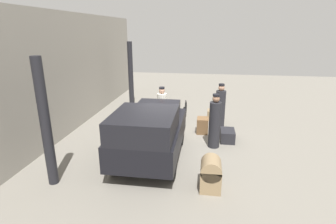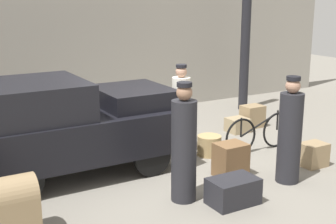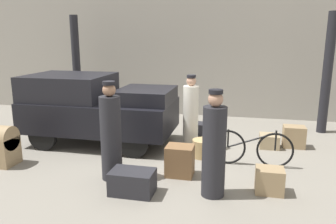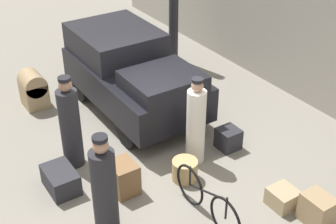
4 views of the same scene
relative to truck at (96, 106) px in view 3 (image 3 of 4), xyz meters
The scene contains 17 objects.
ground_plane 2.01m from the truck, 15.35° to the right, with size 30.00×30.00×0.00m, color gray.
station_building_facade 4.20m from the truck, 64.66° to the left, with size 16.00×0.15×4.50m.
canopy_pillar_left 2.89m from the truck, 126.65° to the left, with size 0.25×0.25×3.29m.
canopy_pillar_right 6.24m from the truck, 21.22° to the left, with size 0.25×0.25×3.29m.
truck is the anchor object (origin of this frame).
bicycle 3.89m from the truck, 11.06° to the right, with size 1.69×0.04×0.79m.
wicker_basket 2.88m from the truck, ahead, with size 0.47×0.47×0.40m.
porter_with_bicycle 2.30m from the truck, 58.46° to the right, with size 0.39×0.39×1.86m.
conductor_in_dark_uniform 3.84m from the truck, 35.40° to the right, with size 0.39×0.39×1.82m.
porter_lifting_near_truck 2.39m from the truck, ahead, with size 0.36×0.36×1.78m.
trunk_wicker_pale 2.95m from the truck, 32.48° to the right, with size 0.52×0.43×0.60m.
trunk_barrel_dark 2.33m from the truck, 126.20° to the right, with size 0.63×0.52×0.85m.
suitcase_small_leather 2.66m from the truck, 19.17° to the left, with size 0.42×0.41×0.43m.
trunk_umber_medium 4.93m from the truck, ahead, with size 0.51×0.40×0.52m.
suitcase_black_upright 4.35m from the truck, ahead, with size 0.46×0.45×0.33m.
trunk_large_brown 3.12m from the truck, 54.15° to the right, with size 0.75×0.50×0.41m.
suitcase_tan_flat 4.56m from the truck, 25.23° to the right, with size 0.47×0.38×0.44m.
Camera 3 is at (1.81, -6.92, 2.64)m, focal length 35.00 mm.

